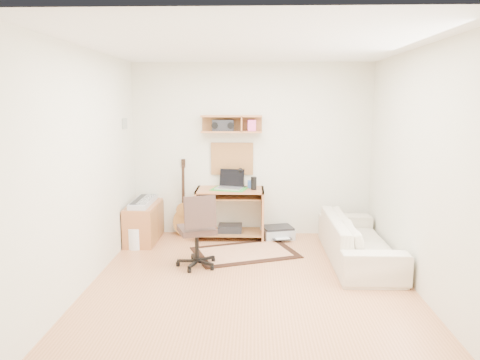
{
  "coord_description": "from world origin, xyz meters",
  "views": [
    {
      "loc": [
        0.04,
        -4.94,
        2.02
      ],
      "look_at": [
        -0.15,
        1.05,
        1.0
      ],
      "focal_mm": 34.4,
      "sensor_mm": 36.0,
      "label": 1
    }
  ],
  "objects_px": {
    "task_chair": "(197,230)",
    "cabinet": "(144,222)",
    "printer": "(278,233)",
    "sofa": "(359,232)",
    "desk": "(230,214)"
  },
  "relations": [
    {
      "from": "task_chair",
      "to": "cabinet",
      "type": "height_order",
      "value": "task_chair"
    },
    {
      "from": "cabinet",
      "to": "task_chair",
      "type": "bearing_deg",
      "value": -48.96
    },
    {
      "from": "desk",
      "to": "sofa",
      "type": "height_order",
      "value": "sofa"
    },
    {
      "from": "sofa",
      "to": "task_chair",
      "type": "bearing_deg",
      "value": 97.54
    },
    {
      "from": "desk",
      "to": "printer",
      "type": "distance_m",
      "value": 0.77
    },
    {
      "from": "cabinet",
      "to": "sofa",
      "type": "xyz_separation_m",
      "value": [
        2.96,
        -0.78,
        0.1
      ]
    },
    {
      "from": "task_chair",
      "to": "printer",
      "type": "distance_m",
      "value": 1.67
    },
    {
      "from": "printer",
      "to": "sofa",
      "type": "bearing_deg",
      "value": -59.23
    },
    {
      "from": "desk",
      "to": "task_chair",
      "type": "xyz_separation_m",
      "value": [
        -0.35,
        -1.22,
        0.09
      ]
    },
    {
      "from": "desk",
      "to": "printer",
      "type": "xyz_separation_m",
      "value": [
        0.71,
        0.01,
        -0.29
      ]
    },
    {
      "from": "cabinet",
      "to": "printer",
      "type": "bearing_deg",
      "value": 5.27
    },
    {
      "from": "printer",
      "to": "sofa",
      "type": "height_order",
      "value": "sofa"
    },
    {
      "from": "task_chair",
      "to": "cabinet",
      "type": "xyz_separation_m",
      "value": [
        -0.91,
        1.05,
        -0.19
      ]
    },
    {
      "from": "task_chair",
      "to": "sofa",
      "type": "xyz_separation_m",
      "value": [
        2.05,
        0.27,
        -0.09
      ]
    },
    {
      "from": "task_chair",
      "to": "sofa",
      "type": "height_order",
      "value": "task_chair"
    }
  ]
}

